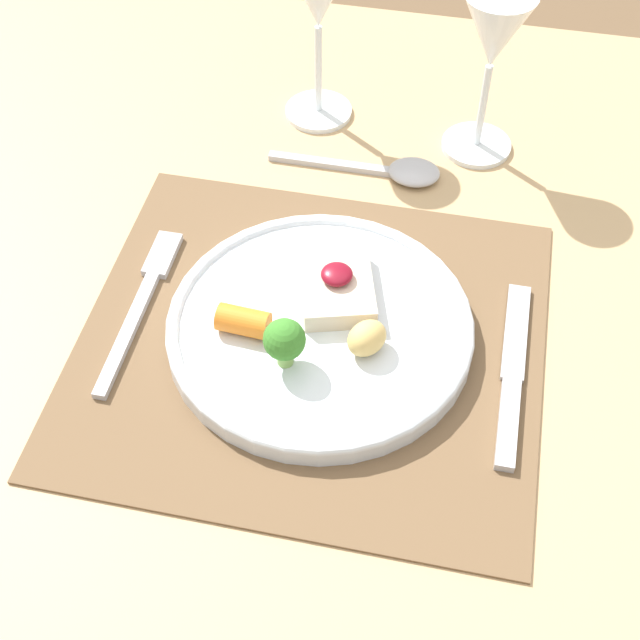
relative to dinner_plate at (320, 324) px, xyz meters
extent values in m
cube|color=tan|center=(-0.01, -0.01, -0.03)|extent=(1.12, 1.11, 0.03)
cylinder|color=tan|center=(-0.50, 0.48, -0.42)|extent=(0.06, 0.06, 0.74)
cube|color=brown|center=(-0.01, -0.01, -0.01)|extent=(0.41, 0.38, 0.00)
cylinder|color=silver|center=(0.00, 0.00, -0.01)|extent=(0.27, 0.27, 0.02)
torus|color=silver|center=(0.00, 0.00, 0.00)|extent=(0.27, 0.27, 0.01)
cube|color=beige|center=(0.01, 0.04, 0.01)|extent=(0.09, 0.10, 0.02)
ellipsoid|color=maroon|center=(0.01, 0.04, 0.03)|extent=(0.03, 0.03, 0.01)
cylinder|color=#84B256|center=(-0.02, -0.05, 0.01)|extent=(0.01, 0.01, 0.02)
sphere|color=#387A28|center=(-0.02, -0.05, 0.03)|extent=(0.04, 0.04, 0.04)
cylinder|color=orange|center=(-0.06, -0.02, 0.01)|extent=(0.05, 0.03, 0.02)
ellipsoid|color=tan|center=(0.05, -0.02, 0.02)|extent=(0.05, 0.05, 0.03)
cube|color=#B2B2B7|center=(-0.17, -0.04, -0.01)|extent=(0.01, 0.14, 0.01)
cube|color=#B2B2B7|center=(-0.17, 0.06, -0.01)|extent=(0.02, 0.06, 0.01)
cube|color=#B2B2B7|center=(0.17, -0.06, -0.01)|extent=(0.02, 0.09, 0.01)
cube|color=#B2B2B7|center=(0.17, 0.04, -0.01)|extent=(0.02, 0.11, 0.00)
cube|color=#B2B2B7|center=(-0.04, 0.23, -0.01)|extent=(0.13, 0.01, 0.01)
ellipsoid|color=#B2B2B7|center=(0.05, 0.23, -0.01)|extent=(0.05, 0.05, 0.02)
cylinder|color=white|center=(0.11, 0.29, -0.01)|extent=(0.07, 0.07, 0.01)
cylinder|color=white|center=(0.11, 0.29, 0.04)|extent=(0.01, 0.01, 0.10)
cone|color=white|center=(0.11, 0.29, 0.13)|extent=(0.07, 0.07, 0.08)
cylinder|color=white|center=(-0.07, 0.32, -0.01)|extent=(0.07, 0.07, 0.01)
cylinder|color=white|center=(-0.07, 0.32, 0.04)|extent=(0.01, 0.01, 0.10)
camera|label=1|loc=(0.10, -0.49, 0.61)|focal=50.00mm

